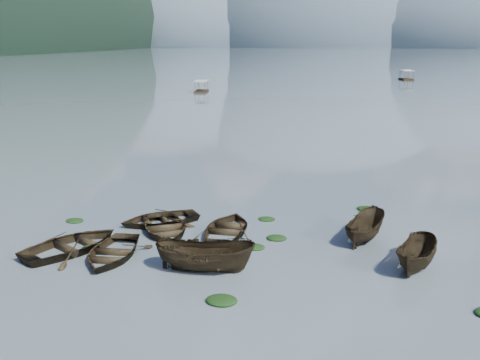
% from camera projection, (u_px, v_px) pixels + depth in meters
% --- Properties ---
extents(ground_plane, '(2400.00, 2400.00, 0.00)m').
position_uv_depth(ground_plane, '(167.00, 318.00, 19.02)').
color(ground_plane, '#535F67').
extents(haze_mtn_a, '(520.00, 520.00, 280.00)m').
position_uv_depth(haze_mtn_a, '(205.00, 46.00, 923.33)').
color(haze_mtn_a, '#475666').
rests_on(haze_mtn_a, ground).
extents(haze_mtn_b, '(520.00, 520.00, 340.00)m').
position_uv_depth(haze_mtn_b, '(321.00, 46.00, 881.24)').
color(haze_mtn_b, '#475666').
rests_on(haze_mtn_b, ground).
extents(haze_mtn_c, '(520.00, 520.00, 260.00)m').
position_uv_depth(haze_mtn_c, '(450.00, 46.00, 839.15)').
color(haze_mtn_c, '#475666').
rests_on(haze_mtn_c, ground).
extents(rowboat_0, '(3.49, 4.61, 0.90)m').
position_uv_depth(rowboat_0, '(112.00, 257.00, 24.31)').
color(rowboat_0, black).
rests_on(rowboat_0, ground).
extents(rowboat_1, '(5.35, 5.89, 1.00)m').
position_uv_depth(rowboat_1, '(73.00, 251.00, 25.07)').
color(rowboat_1, black).
rests_on(rowboat_1, ground).
extents(rowboat_2, '(4.41, 1.88, 1.67)m').
position_uv_depth(rowboat_2, '(205.00, 271.00, 22.86)').
color(rowboat_2, black).
rests_on(rowboat_2, ground).
extents(rowboat_3, '(3.21, 4.47, 0.92)m').
position_uv_depth(rowboat_3, '(228.00, 233.00, 27.34)').
color(rowboat_3, black).
rests_on(rowboat_3, ground).
extents(rowboat_5, '(2.53, 4.04, 1.46)m').
position_uv_depth(rowboat_5, '(416.00, 268.00, 23.19)').
color(rowboat_5, black).
rests_on(rowboat_5, ground).
extents(rowboat_6, '(4.95, 5.47, 0.93)m').
position_uv_depth(rowboat_6, '(165.00, 233.00, 27.43)').
color(rowboat_6, black).
rests_on(rowboat_6, ground).
extents(rowboat_7, '(5.22, 5.02, 0.88)m').
position_uv_depth(rowboat_7, '(160.00, 223.00, 28.82)').
color(rowboat_7, black).
rests_on(rowboat_7, ground).
extents(rowboat_8, '(2.51, 4.07, 1.47)m').
position_uv_depth(rowboat_8, '(364.00, 239.00, 26.51)').
color(rowboat_8, black).
rests_on(rowboat_8, ground).
extents(weed_clump_0, '(1.08, 0.88, 0.24)m').
position_uv_depth(weed_clump_0, '(93.00, 249.00, 25.21)').
color(weed_clump_0, black).
rests_on(weed_clump_0, ground).
extents(weed_clump_1, '(1.02, 0.82, 0.22)m').
position_uv_depth(weed_clump_1, '(254.00, 248.00, 25.39)').
color(weed_clump_1, black).
rests_on(weed_clump_1, ground).
extents(weed_clump_2, '(1.22, 0.97, 0.26)m').
position_uv_depth(weed_clump_2, '(222.00, 302.00, 20.16)').
color(weed_clump_2, black).
rests_on(weed_clump_2, ground).
extents(weed_clump_3, '(1.01, 0.85, 0.22)m').
position_uv_depth(weed_clump_3, '(277.00, 239.00, 26.55)').
color(weed_clump_3, black).
rests_on(weed_clump_3, ground).
extents(weed_clump_5, '(0.99, 0.80, 0.21)m').
position_uv_depth(weed_clump_5, '(75.00, 222.00, 29.10)').
color(weed_clump_5, black).
rests_on(weed_clump_5, ground).
extents(weed_clump_6, '(0.95, 0.79, 0.20)m').
position_uv_depth(weed_clump_6, '(267.00, 220.00, 29.38)').
color(weed_clump_6, black).
rests_on(weed_clump_6, ground).
extents(weed_clump_7, '(1.14, 0.91, 0.25)m').
position_uv_depth(weed_clump_7, '(367.00, 210.00, 31.12)').
color(weed_clump_7, black).
rests_on(weed_clump_7, ground).
extents(pontoon_left, '(3.09, 5.71, 2.08)m').
position_uv_depth(pontoon_left, '(202.00, 92.00, 100.97)').
color(pontoon_left, black).
rests_on(pontoon_left, ground).
extents(pontoon_centre, '(3.39, 6.29, 2.29)m').
position_uv_depth(pontoon_centre, '(406.00, 80.00, 131.53)').
color(pontoon_centre, black).
rests_on(pontoon_centre, ground).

